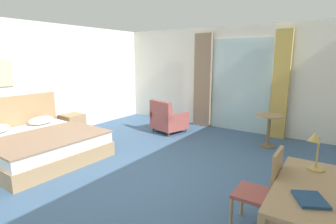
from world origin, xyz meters
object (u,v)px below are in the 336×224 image
framed_picture (2,73)px  nightstand (73,124)px  armchair_by_window (168,120)px  writing_desk (308,195)px  bed (37,144)px  round_cafe_table (269,124)px  desk_lamp (315,145)px  desk_chair (264,188)px  closed_book (310,200)px

framed_picture → nightstand: bearing=78.8°
armchair_by_window → writing_desk: bearing=-38.7°
armchair_by_window → framed_picture: 3.71m
nightstand → writing_desk: (5.31, -1.32, 0.39)m
bed → round_cafe_table: size_ratio=3.04×
nightstand → round_cafe_table: size_ratio=0.72×
nightstand → framed_picture: (-0.27, -1.34, 1.30)m
desk_lamp → nightstand: bearing=169.5°
framed_picture → bed: bearing=0.1°
bed → nightstand: 1.55m
bed → nightstand: size_ratio=4.20×
framed_picture → desk_chair: bearing=1.9°
desk_lamp → writing_desk: bearing=-86.8°
desk_lamp → closed_book: (0.06, -0.63, -0.28)m
desk_lamp → bed: bearing=-175.4°
nightstand → desk_chair: (4.89, -1.18, 0.26)m
round_cafe_table → bed: bearing=-137.8°
bed → desk_chair: 4.12m
closed_book → nightstand: bearing=135.7°
desk_lamp → armchair_by_window: (-3.45, 2.43, -0.69)m
nightstand → desk_chair: bearing=-13.5°
nightstand → writing_desk: size_ratio=0.36×
writing_desk → nightstand: bearing=166.1°
desk_chair → desk_lamp: bearing=26.0°
writing_desk → closed_book: bearing=-82.6°
armchair_by_window → framed_picture: framed_picture is taller
desk_lamp → framed_picture: size_ratio=0.85×
desk_chair → nightstand: bearing=166.5°
desk_chair → framed_picture: (-5.15, -0.17, 1.04)m
round_cafe_table → desk_lamp: bearing=-68.7°
nightstand → round_cafe_table: round_cafe_table is taller
bed → desk_chair: (4.11, 0.17, 0.25)m
desk_chair → armchair_by_window: bearing=139.1°
writing_desk → closed_book: closed_book is taller
writing_desk → desk_chair: (-0.42, 0.14, -0.12)m
nightstand → framed_picture: size_ratio=0.94×
desk_lamp → closed_book: desk_lamp is taller
writing_desk → desk_lamp: size_ratio=3.03×
nightstand → armchair_by_window: bearing=38.3°
bed → framed_picture: framed_picture is taller
bed → armchair_by_window: (1.07, 2.80, 0.06)m
framed_picture → round_cafe_table: bearing=34.8°
armchair_by_window → round_cafe_table: (2.37, 0.32, 0.17)m
desk_lamp → framed_picture: framed_picture is taller
writing_desk → round_cafe_table: (-1.09, 3.09, -0.14)m
desk_chair → round_cafe_table: 3.02m
desk_chair → closed_book: 0.67m
armchair_by_window → round_cafe_table: armchair_by_window is taller
bed → closed_book: bearing=-3.3°
writing_desk → framed_picture: size_ratio=2.58×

